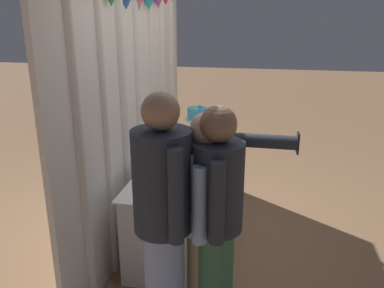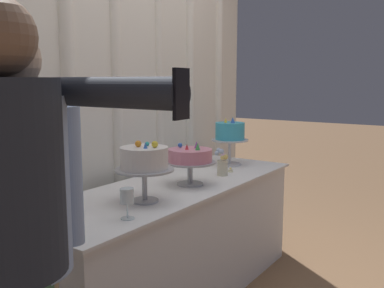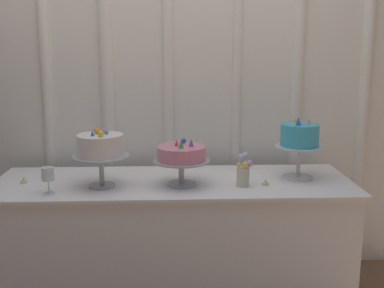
% 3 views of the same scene
% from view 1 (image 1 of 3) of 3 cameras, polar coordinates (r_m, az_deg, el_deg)
% --- Properties ---
extents(ground_plane, '(24.00, 24.00, 0.00)m').
position_cam_1_polar(ground_plane, '(4.11, 0.51, -11.82)').
color(ground_plane, '#846042').
extents(draped_curtain, '(3.22, 0.19, 2.63)m').
position_cam_1_polar(draped_curtain, '(3.75, -7.87, 8.20)').
color(draped_curtain, white).
rests_on(draped_curtain, ground_plane).
extents(cake_table, '(2.05, 0.67, 0.74)m').
position_cam_1_polar(cake_table, '(3.95, -0.91, -7.03)').
color(cake_table, white).
rests_on(cake_table, ground_plane).
extents(cake_display_leftmost, '(0.31, 0.31, 0.33)m').
position_cam_1_polar(cake_display_leftmost, '(3.36, -0.74, -0.86)').
color(cake_display_leftmost, '#B2B2B7').
rests_on(cake_display_leftmost, cake_table).
extents(cake_display_center, '(0.31, 0.31, 0.27)m').
position_cam_1_polar(cake_display_center, '(3.78, 0.50, 0.55)').
color(cake_display_center, '#B2B2B7').
rests_on(cake_display_center, cake_table).
extents(cake_display_rightmost, '(0.27, 0.27, 0.37)m').
position_cam_1_polar(cake_display_rightmost, '(4.42, 0.76, 4.13)').
color(cake_display_rightmost, silver).
rests_on(cake_display_rightmost, cake_table).
extents(wine_glass, '(0.06, 0.06, 0.14)m').
position_cam_1_polar(wine_glass, '(3.14, 0.47, -4.56)').
color(wine_glass, silver).
rests_on(wine_glass, cake_table).
extents(flower_vase, '(0.09, 0.09, 0.18)m').
position_cam_1_polar(flower_vase, '(4.12, 1.74, 0.76)').
color(flower_vase, beige).
rests_on(flower_vase, cake_table).
extents(tealight_far_left, '(0.04, 0.04, 0.03)m').
position_cam_1_polar(tealight_far_left, '(3.05, -3.99, -7.25)').
color(tealight_far_left, beige).
rests_on(tealight_far_left, cake_table).
extents(tealight_near_left, '(0.04, 0.04, 0.03)m').
position_cam_1_polar(tealight_near_left, '(4.26, 1.92, 0.37)').
color(tealight_near_left, beige).
rests_on(tealight_near_left, cake_table).
extents(guest_man_pink_jacket, '(0.47, 0.47, 1.66)m').
position_cam_1_polar(guest_man_pink_jacket, '(2.39, -4.12, -10.62)').
color(guest_man_pink_jacket, '#93ADD6').
rests_on(guest_man_pink_jacket, ground_plane).
extents(guest_man_dark_suit, '(0.50, 0.34, 1.53)m').
position_cam_1_polar(guest_man_dark_suit, '(2.50, 2.03, -11.14)').
color(guest_man_dark_suit, '#9E8966').
rests_on(guest_man_dark_suit, ground_plane).
extents(guest_girl_blue_dress, '(0.47, 0.62, 1.59)m').
position_cam_1_polar(guest_girl_blue_dress, '(2.41, 3.65, -11.00)').
color(guest_girl_blue_dress, '#3D6B4C').
rests_on(guest_girl_blue_dress, ground_plane).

